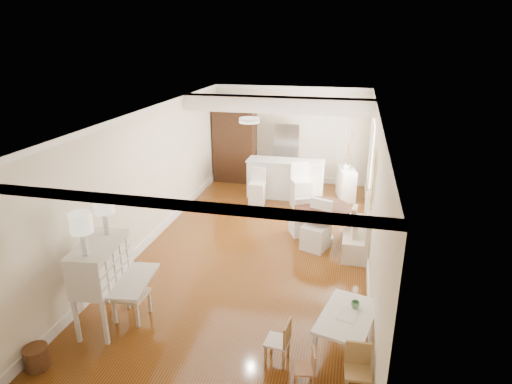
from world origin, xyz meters
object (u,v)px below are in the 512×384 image
at_px(slip_chair_near, 316,226).
at_px(bar_stool_left, 257,187).
at_px(gustavian_armchair, 131,294).
at_px(secretary_bureau, 103,284).
at_px(kids_chair_b, 277,340).
at_px(kids_chair_a, 304,368).
at_px(bar_stool_right, 301,186).
at_px(fridge, 299,155).
at_px(pantry_cabinet, 235,143).
at_px(breakfast_counter, 285,179).
at_px(kids_table, 346,332).
at_px(sideboard, 346,183).
at_px(wicker_basket, 37,358).
at_px(kids_chair_c, 358,371).
at_px(dining_table, 322,224).
at_px(slip_chair_far, 301,215).

distance_m(slip_chair_near, bar_stool_left, 2.68).
bearing_deg(gustavian_armchair, slip_chair_near, -39.56).
bearing_deg(secretary_bureau, kids_chair_b, -11.63).
bearing_deg(kids_chair_a, bar_stool_right, 175.95).
distance_m(kids_chair_b, bar_stool_right, 5.58).
bearing_deg(fridge, secretary_bureau, -105.66).
distance_m(pantry_cabinet, fridge, 1.92).
bearing_deg(gustavian_armchair, secretary_bureau, 121.53).
xyz_separation_m(kids_chair_b, breakfast_counter, (-0.91, 6.20, 0.19)).
bearing_deg(kids_chair_b, secretary_bureau, -88.33).
xyz_separation_m(gustavian_armchair, kids_table, (3.24, 0.02, -0.14)).
bearing_deg(sideboard, wicker_basket, -130.05).
xyz_separation_m(secretary_bureau, kids_chair_c, (3.73, -0.57, -0.34)).
bearing_deg(breakfast_counter, secretary_bureau, -106.49).
bearing_deg(slip_chair_near, bar_stool_right, 125.65).
relative_size(secretary_bureau, dining_table, 1.16).
bearing_deg(slip_chair_near, kids_chair_a, -66.02).
bearing_deg(sideboard, dining_table, -111.78).
relative_size(secretary_bureau, slip_chair_near, 1.32).
height_order(slip_chair_far, fridge, fridge).
relative_size(secretary_bureau, wicker_basket, 4.29).
bearing_deg(wicker_basket, pantry_cabinet, 86.83).
distance_m(kids_chair_a, bar_stool_left, 6.11).
distance_m(slip_chair_far, pantry_cabinet, 4.14).
distance_m(wicker_basket, fridge, 8.46).
xyz_separation_m(secretary_bureau, kids_chair_b, (2.68, -0.22, -0.35)).
bearing_deg(bar_stool_right, wicker_basket, -136.84).
bearing_deg(kids_chair_c, kids_table, 97.48).
height_order(secretary_bureau, bar_stool_right, secretary_bureau).
bearing_deg(kids_chair_b, slip_chair_far, -170.67).
bearing_deg(slip_chair_far, bar_stool_right, -108.82).
distance_m(secretary_bureau, fridge, 7.30).
bearing_deg(bar_stool_right, kids_chair_c, -100.51).
height_order(slip_chair_near, breakfast_counter, breakfast_counter).
bearing_deg(sideboard, kids_chair_a, -105.34).
relative_size(slip_chair_near, fridge, 0.56).
bearing_deg(kids_table, bar_stool_left, 115.73).
distance_m(kids_chair_b, kids_chair_c, 1.10).
bearing_deg(slip_chair_near, breakfast_counter, 131.77).
bearing_deg(secretary_bureau, dining_table, 43.30).
relative_size(gustavian_armchair, kids_table, 0.76).
xyz_separation_m(slip_chair_near, pantry_cabinet, (-2.80, 3.91, 0.64)).
xyz_separation_m(kids_chair_b, slip_chair_near, (0.18, 3.37, 0.19)).
distance_m(secretary_bureau, kids_chair_b, 2.71).
relative_size(kids_chair_b, breakfast_counter, 0.31).
xyz_separation_m(kids_table, bar_stool_left, (-2.41, 5.00, 0.20)).
bearing_deg(wicker_basket, kids_chair_c, 7.00).
relative_size(kids_chair_c, breakfast_counter, 0.32).
xyz_separation_m(slip_chair_near, bar_stool_right, (-0.59, 2.19, 0.07)).
distance_m(bar_stool_right, fridge, 1.74).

